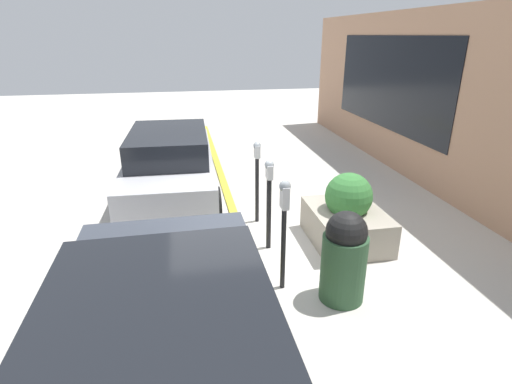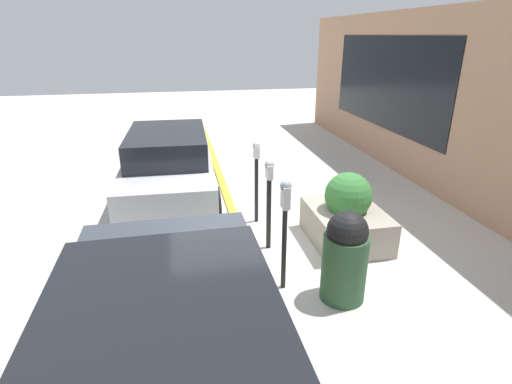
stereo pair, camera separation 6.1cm
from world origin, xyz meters
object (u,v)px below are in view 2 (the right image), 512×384
(parking_meter_second, at_px, (269,193))
(parked_car_front, at_px, (168,366))
(parking_meter_middle, at_px, (256,171))
(parked_car_middle, at_px, (169,163))
(parking_meter_nearest, at_px, (285,216))
(planter_box, at_px, (346,216))
(trash_bin, at_px, (345,256))

(parking_meter_second, xyz_separation_m, parked_car_front, (-3.11, 1.55, -0.16))
(parking_meter_middle, height_order, parked_car_middle, parking_meter_middle)
(parking_meter_second, xyz_separation_m, parking_meter_middle, (1.02, -0.00, 0.03))
(parking_meter_nearest, distance_m, parking_meter_second, 1.14)
(planter_box, relative_size, parked_car_front, 0.33)
(parking_meter_nearest, xyz_separation_m, trash_bin, (-0.38, -0.71, -0.47))
(parking_meter_middle, relative_size, trash_bin, 1.23)
(planter_box, xyz_separation_m, parked_car_middle, (2.55, 2.88, 0.32))
(parking_meter_middle, xyz_separation_m, planter_box, (-1.05, -1.32, -0.54))
(trash_bin, bearing_deg, parking_meter_nearest, 62.06)
(planter_box, distance_m, parked_car_middle, 3.86)
(parked_car_middle, bearing_deg, parking_meter_middle, -132.04)
(parking_meter_second, height_order, parking_meter_middle, parking_meter_middle)
(parking_meter_nearest, xyz_separation_m, parked_car_front, (-1.98, 1.50, -0.29))
(parking_meter_middle, xyz_separation_m, parked_car_front, (-4.12, 1.56, -0.20))
(trash_bin, bearing_deg, parking_meter_middle, 14.55)
(planter_box, bearing_deg, parked_car_middle, 48.52)
(parking_meter_nearest, relative_size, planter_box, 1.08)
(parking_meter_nearest, bearing_deg, parked_car_front, 142.78)
(parking_meter_middle, height_order, parked_car_front, parking_meter_middle)
(parked_car_front, height_order, parked_car_middle, parked_car_front)
(trash_bin, bearing_deg, parking_meter_second, 23.68)
(parked_car_middle, bearing_deg, trash_bin, -149.39)
(parking_meter_nearest, bearing_deg, planter_box, -51.60)
(parked_car_front, bearing_deg, parking_meter_nearest, -37.78)
(trash_bin, bearing_deg, parked_car_middle, 28.88)
(parking_meter_second, height_order, trash_bin, parking_meter_second)
(parking_meter_middle, bearing_deg, planter_box, -128.55)
(parking_meter_second, bearing_deg, parked_car_front, 153.43)
(parking_meter_second, distance_m, parked_car_front, 3.48)
(parking_meter_second, bearing_deg, parking_meter_middle, -0.28)
(parking_meter_second, height_order, planter_box, parking_meter_second)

